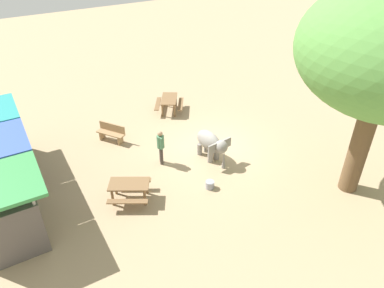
{
  "coord_description": "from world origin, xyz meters",
  "views": [
    {
      "loc": [
        -11.48,
        7.81,
        9.45
      ],
      "look_at": [
        -0.19,
        1.27,
        0.8
      ],
      "focal_mm": 33.75,
      "sensor_mm": 36.0,
      "label": 1
    }
  ],
  "objects_px": {
    "person_handler": "(161,145)",
    "market_stall_blue": "(0,173)",
    "market_stall_green": "(9,216)",
    "feed_bucket": "(210,185)",
    "picnic_table_far": "(129,187)",
    "elephant": "(211,143)",
    "wooden_bench": "(111,132)",
    "picnic_table_near": "(169,101)"
  },
  "relations": [
    {
      "from": "picnic_table_far",
      "to": "market_stall_green",
      "type": "distance_m",
      "value": 4.1
    },
    {
      "from": "market_stall_blue",
      "to": "elephant",
      "type": "bearing_deg",
      "value": -102.69
    },
    {
      "from": "market_stall_blue",
      "to": "picnic_table_far",
      "type": "bearing_deg",
      "value": -122.27
    },
    {
      "from": "picnic_table_near",
      "to": "market_stall_green",
      "type": "distance_m",
      "value": 10.31
    },
    {
      "from": "picnic_table_near",
      "to": "market_stall_blue",
      "type": "distance_m",
      "value": 9.15
    },
    {
      "from": "wooden_bench",
      "to": "picnic_table_far",
      "type": "xyz_separation_m",
      "value": [
        -4.32,
        0.81,
        0.12
      ]
    },
    {
      "from": "person_handler",
      "to": "picnic_table_far",
      "type": "distance_m",
      "value": 2.59
    },
    {
      "from": "elephant",
      "to": "wooden_bench",
      "type": "relative_size",
      "value": 1.33
    },
    {
      "from": "picnic_table_far",
      "to": "market_stall_blue",
      "type": "xyz_separation_m",
      "value": [
        2.57,
        4.06,
        0.55
      ]
    },
    {
      "from": "elephant",
      "to": "picnic_table_far",
      "type": "xyz_separation_m",
      "value": [
        -0.72,
        4.12,
        -0.22
      ]
    },
    {
      "from": "market_stall_blue",
      "to": "feed_bucket",
      "type": "xyz_separation_m",
      "value": [
        -3.53,
        -7.06,
        -0.98
      ]
    },
    {
      "from": "person_handler",
      "to": "market_stall_green",
      "type": "height_order",
      "value": "market_stall_green"
    },
    {
      "from": "picnic_table_far",
      "to": "feed_bucket",
      "type": "height_order",
      "value": "picnic_table_far"
    },
    {
      "from": "market_stall_green",
      "to": "market_stall_blue",
      "type": "xyz_separation_m",
      "value": [
        2.6,
        0.0,
        0.0
      ]
    },
    {
      "from": "elephant",
      "to": "person_handler",
      "type": "bearing_deg",
      "value": -118.2
    },
    {
      "from": "market_stall_blue",
      "to": "person_handler",
      "type": "bearing_deg",
      "value": -99.7
    },
    {
      "from": "wooden_bench",
      "to": "market_stall_blue",
      "type": "height_order",
      "value": "market_stall_blue"
    },
    {
      "from": "elephant",
      "to": "picnic_table_near",
      "type": "bearing_deg",
      "value": 167.95
    },
    {
      "from": "market_stall_green",
      "to": "market_stall_blue",
      "type": "height_order",
      "value": "same"
    },
    {
      "from": "elephant",
      "to": "market_stall_blue",
      "type": "bearing_deg",
      "value": -109.71
    },
    {
      "from": "person_handler",
      "to": "feed_bucket",
      "type": "height_order",
      "value": "person_handler"
    },
    {
      "from": "person_handler",
      "to": "picnic_table_near",
      "type": "xyz_separation_m",
      "value": [
        4.09,
        -2.48,
        -0.36
      ]
    },
    {
      "from": "elephant",
      "to": "market_stall_green",
      "type": "bearing_deg",
      "value": -91.73
    },
    {
      "from": "wooden_bench",
      "to": "picnic_table_far",
      "type": "bearing_deg",
      "value": 134.74
    },
    {
      "from": "picnic_table_near",
      "to": "picnic_table_far",
      "type": "xyz_separation_m",
      "value": [
        -5.61,
        4.55,
        0.0
      ]
    },
    {
      "from": "person_handler",
      "to": "market_stall_blue",
      "type": "height_order",
      "value": "market_stall_blue"
    },
    {
      "from": "market_stall_blue",
      "to": "feed_bucket",
      "type": "relative_size",
      "value": 7.0
    },
    {
      "from": "market_stall_green",
      "to": "market_stall_blue",
      "type": "relative_size",
      "value": 1.0
    },
    {
      "from": "picnic_table_near",
      "to": "market_stall_green",
      "type": "bearing_deg",
      "value": 154.79
    },
    {
      "from": "person_handler",
      "to": "picnic_table_near",
      "type": "height_order",
      "value": "person_handler"
    },
    {
      "from": "picnic_table_near",
      "to": "feed_bucket",
      "type": "relative_size",
      "value": 5.7
    },
    {
      "from": "feed_bucket",
      "to": "picnic_table_far",
      "type": "bearing_deg",
      "value": 72.22
    },
    {
      "from": "elephant",
      "to": "person_handler",
      "type": "height_order",
      "value": "person_handler"
    },
    {
      "from": "wooden_bench",
      "to": "market_stall_blue",
      "type": "distance_m",
      "value": 5.22
    },
    {
      "from": "picnic_table_near",
      "to": "market_stall_green",
      "type": "relative_size",
      "value": 0.81
    },
    {
      "from": "feed_bucket",
      "to": "wooden_bench",
      "type": "bearing_deg",
      "value": 22.54
    },
    {
      "from": "picnic_table_far",
      "to": "market_stall_green",
      "type": "bearing_deg",
      "value": -149.84
    },
    {
      "from": "person_handler",
      "to": "wooden_bench",
      "type": "relative_size",
      "value": 1.17
    },
    {
      "from": "person_handler",
      "to": "market_stall_green",
      "type": "bearing_deg",
      "value": -149.15
    },
    {
      "from": "market_stall_green",
      "to": "feed_bucket",
      "type": "bearing_deg",
      "value": -97.48
    },
    {
      "from": "feed_bucket",
      "to": "market_stall_green",
      "type": "bearing_deg",
      "value": 82.52
    },
    {
      "from": "person_handler",
      "to": "wooden_bench",
      "type": "xyz_separation_m",
      "value": [
        2.8,
        1.26,
        -0.48
      ]
    }
  ]
}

